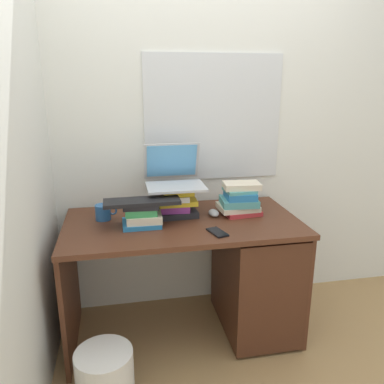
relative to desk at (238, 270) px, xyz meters
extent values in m
plane|color=#9E7A4C|center=(-0.34, 0.03, -0.41)|extent=(6.00, 6.00, 0.00)
cube|color=silver|center=(-0.34, 0.43, 0.89)|extent=(6.00, 0.05, 2.60)
cube|color=silver|center=(-0.07, 0.40, 0.89)|extent=(0.90, 0.01, 0.80)
cube|color=silver|center=(-1.12, 0.03, 0.89)|extent=(0.05, 6.00, 2.60)
cube|color=#4C2819|center=(-0.34, 0.03, 0.32)|extent=(1.36, 0.71, 0.03)
cube|color=#4C2819|center=(-1.01, 0.03, -0.05)|extent=(0.02, 0.66, 0.71)
cube|color=#4C2819|center=(0.32, 0.03, -0.05)|extent=(0.02, 0.66, 0.71)
cube|color=#442416|center=(0.11, -0.01, -0.05)|extent=(0.41, 0.61, 0.68)
cube|color=black|center=(-0.36, 0.12, 0.36)|extent=(0.25, 0.19, 0.04)
cube|color=#8C338C|center=(-0.37, 0.11, 0.39)|extent=(0.18, 0.15, 0.04)
cube|color=yellow|center=(-0.36, 0.12, 0.43)|extent=(0.23, 0.14, 0.03)
cube|color=white|center=(-0.38, 0.11, 0.46)|extent=(0.18, 0.16, 0.03)
cube|color=yellow|center=(-0.36, 0.12, 0.49)|extent=(0.19, 0.15, 0.04)
cube|color=#2672B2|center=(-0.58, -0.01, 0.35)|extent=(0.21, 0.17, 0.03)
cube|color=beige|center=(-0.57, -0.01, 0.38)|extent=(0.20, 0.16, 0.04)
cube|color=#338C4C|center=(-0.58, 0.00, 0.42)|extent=(0.18, 0.14, 0.04)
cube|color=black|center=(-0.58, -0.01, 0.46)|extent=(0.20, 0.14, 0.03)
cube|color=#B22D33|center=(0.03, 0.08, 0.35)|extent=(0.23, 0.19, 0.03)
cube|color=beige|center=(0.01, 0.09, 0.38)|extent=(0.24, 0.19, 0.03)
cube|color=teal|center=(0.01, 0.08, 0.42)|extent=(0.23, 0.20, 0.04)
cube|color=#2672B2|center=(0.02, 0.08, 0.46)|extent=(0.18, 0.19, 0.04)
cube|color=teal|center=(0.01, 0.07, 0.49)|extent=(0.18, 0.16, 0.02)
cube|color=beige|center=(0.03, 0.08, 0.52)|extent=(0.23, 0.15, 0.04)
cube|color=#B7BABF|center=(-0.37, 0.12, 0.52)|extent=(0.34, 0.25, 0.01)
cube|color=#B7BABF|center=(-0.37, 0.28, 0.64)|extent=(0.34, 0.08, 0.23)
cube|color=#59A5E5|center=(-0.37, 0.27, 0.64)|extent=(0.31, 0.07, 0.20)
cube|color=black|center=(-0.58, -0.01, 0.48)|extent=(0.42, 0.15, 0.02)
ellipsoid|color=#A5A8AD|center=(-0.14, 0.07, 0.36)|extent=(0.06, 0.10, 0.04)
cylinder|color=#265999|center=(-0.80, 0.14, 0.38)|extent=(0.09, 0.09, 0.09)
torus|color=#265999|center=(-0.74, 0.14, 0.39)|extent=(0.05, 0.01, 0.05)
cube|color=black|center=(-0.19, -0.20, 0.34)|extent=(0.10, 0.15, 0.01)
cylinder|color=silver|center=(-0.81, -0.46, -0.26)|extent=(0.28, 0.28, 0.29)
camera|label=1|loc=(-0.69, -2.04, 1.12)|focal=35.80mm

